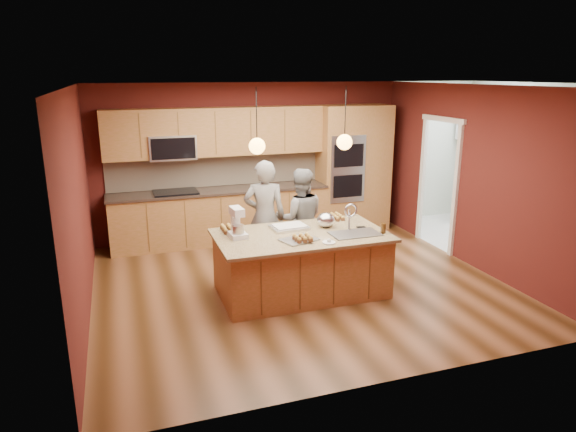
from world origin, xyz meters
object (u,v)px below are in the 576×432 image
object	(u,v)px
island	(302,263)
person_right	(300,219)
person_left	(265,217)
mixing_bowl	(326,220)
stand_mixer	(237,224)

from	to	relation	value
island	person_right	size ratio (longest dim) A/B	1.47
person_left	person_right	distance (m)	0.55
island	person_left	bearing A→B (deg)	106.22
person_right	mixing_bowl	xyz separation A→B (m)	(0.12, -0.69, 0.16)
stand_mixer	mixing_bowl	world-z (taller)	stand_mixer
island	person_left	size ratio (longest dim) A/B	1.34
person_left	person_right	size ratio (longest dim) A/B	1.10
island	person_right	xyz separation A→B (m)	(0.29, 0.88, 0.34)
person_right	stand_mixer	bearing A→B (deg)	45.60
island	person_right	world-z (taller)	person_right
mixing_bowl	person_left	bearing A→B (deg)	134.13
stand_mixer	mixing_bowl	xyz separation A→B (m)	(1.24, 0.05, -0.07)
person_left	person_right	xyz separation A→B (m)	(0.54, 0.00, -0.08)
person_left	mixing_bowl	bearing A→B (deg)	150.95
island	stand_mixer	world-z (taller)	stand_mixer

